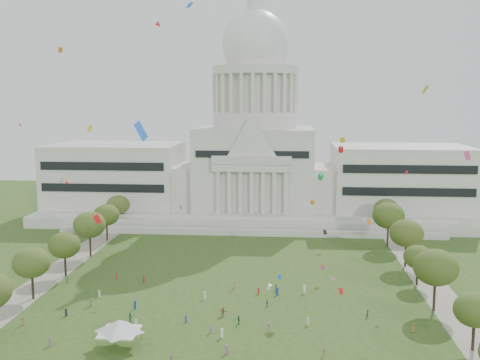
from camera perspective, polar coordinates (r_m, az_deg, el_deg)
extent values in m
plane|color=#304819|center=(111.35, -2.01, -15.70)|extent=(400.00, 400.00, 0.00)
cube|color=#BCB9AF|center=(220.69, 1.52, -3.08)|extent=(160.00, 60.00, 4.00)
cube|color=#BCB9AF|center=(188.72, 0.94, -5.33)|extent=(130.00, 3.00, 2.00)
cube|color=#BCB9AF|center=(196.16, 1.10, -4.36)|extent=(140.00, 3.00, 5.00)
cube|color=beige|center=(227.36, -12.46, 0.38)|extent=(50.00, 34.00, 22.00)
cube|color=beige|center=(221.36, 15.88, 0.05)|extent=(50.00, 34.00, 22.00)
cube|color=beige|center=(219.19, -5.58, -0.54)|extent=(12.00, 26.00, 16.00)
cube|color=beige|center=(216.15, 8.65, -0.72)|extent=(12.00, 26.00, 16.00)
cube|color=beige|center=(217.14, 1.52, 1.01)|extent=(44.00, 38.00, 28.00)
cube|color=beige|center=(196.93, 1.19, 1.21)|extent=(28.00, 3.00, 2.40)
cube|color=black|center=(210.89, -13.85, 0.29)|extent=(46.00, 0.40, 11.00)
cube|color=black|center=(204.40, 16.82, -0.07)|extent=(46.00, 0.40, 11.00)
cylinder|color=beige|center=(215.59, 1.54, 6.13)|extent=(32.00, 32.00, 6.00)
cylinder|color=beige|center=(215.46, 1.55, 8.79)|extent=(28.00, 28.00, 14.00)
cylinder|color=#BCB9AF|center=(215.72, 1.56, 11.05)|extent=(32.40, 32.40, 3.00)
cylinder|color=beige|center=(216.07, 1.57, 12.51)|extent=(22.00, 22.00, 8.00)
ellipsoid|color=silver|center=(216.41, 1.57, 13.56)|extent=(25.00, 25.00, 26.20)
cylinder|color=beige|center=(218.10, 1.58, 17.09)|extent=(6.00, 6.00, 5.00)
cube|color=gray|center=(151.14, -19.23, -9.63)|extent=(8.00, 160.00, 0.04)
cube|color=gray|center=(143.15, 19.33, -10.64)|extent=(8.00, 160.00, 0.04)
cylinder|color=black|center=(113.30, 22.61, -14.56)|extent=(0.56, 0.56, 4.92)
ellipsoid|color=#354D17|center=(111.45, 22.76, -12.08)|extent=(7.58, 7.58, 6.20)
cylinder|color=black|center=(138.17, -20.31, -10.19)|extent=(0.56, 0.56, 5.47)
ellipsoid|color=#3A521B|center=(136.51, -20.43, -7.87)|extent=(8.42, 8.42, 6.89)
cylinder|color=black|center=(129.72, 19.13, -11.16)|extent=(0.56, 0.56, 6.20)
ellipsoid|color=#334B16|center=(127.75, 19.27, -8.37)|extent=(9.55, 9.55, 7.82)
cylinder|color=black|center=(152.32, -17.32, -8.38)|extent=(0.56, 0.56, 5.27)
ellipsoid|color=#344815|center=(150.86, -17.41, -6.34)|extent=(8.12, 8.12, 6.65)
cylinder|color=black|center=(145.76, 17.55, -9.28)|extent=(0.56, 0.56, 4.56)
ellipsoid|color=#364A17|center=(144.42, 17.63, -7.46)|extent=(7.01, 7.01, 5.74)
cylinder|color=black|center=(168.84, -14.96, -6.53)|extent=(0.56, 0.56, 6.03)
ellipsoid|color=#38521D|center=(167.37, -15.04, -4.41)|extent=(9.29, 9.29, 7.60)
cylinder|color=black|center=(160.22, 16.46, -7.40)|extent=(0.56, 0.56, 5.97)
ellipsoid|color=#3B4B18|center=(158.67, 16.55, -5.19)|extent=(9.19, 9.19, 7.52)
cylinder|color=black|center=(186.32, -13.36, -5.19)|extent=(0.56, 0.56, 5.41)
ellipsoid|color=#364B15|center=(185.10, -13.42, -3.47)|extent=(8.33, 8.33, 6.81)
cylinder|color=black|center=(179.08, 14.77, -5.63)|extent=(0.56, 0.56, 6.37)
ellipsoid|color=#324916|center=(177.62, 14.85, -3.51)|extent=(9.82, 9.82, 8.03)
cylinder|color=black|center=(203.67, -12.22, -4.03)|extent=(0.56, 0.56, 5.32)
ellipsoid|color=#3A4D1B|center=(202.57, -12.27, -2.47)|extent=(8.19, 8.19, 6.70)
cylinder|color=black|center=(196.81, 14.58, -4.52)|extent=(0.56, 0.56, 5.47)
ellipsoid|color=#3E4E1E|center=(195.65, 14.64, -2.86)|extent=(8.42, 8.42, 6.89)
cylinder|color=#4C4C4C|center=(107.31, -14.33, -16.08)|extent=(0.12, 0.12, 2.85)
cylinder|color=#4C4C4C|center=(105.50, -10.92, -16.41)|extent=(0.12, 0.12, 2.85)
cylinder|color=#4C4C4C|center=(112.83, -13.24, -14.80)|extent=(0.12, 0.12, 2.85)
cylinder|color=#4C4C4C|center=(111.12, -10.00, -15.07)|extent=(0.12, 0.12, 2.85)
cube|color=silver|center=(108.53, -12.15, -14.84)|extent=(6.90, 6.90, 0.23)
pyramid|color=silver|center=(108.05, -12.17, -14.23)|extent=(9.66, 9.66, 2.28)
imported|color=olive|center=(117.95, 17.18, -14.16)|extent=(1.09, 0.91, 1.92)
imported|color=#4C4C51|center=(123.10, 12.86, -13.09)|extent=(0.94, 0.89, 1.66)
imported|color=#994C8C|center=(113.83, 2.93, -14.68)|extent=(0.75, 1.20, 1.74)
imported|color=#33723F|center=(116.72, -0.14, -14.02)|extent=(1.02, 1.27, 1.91)
imported|color=olive|center=(120.83, -1.73, -13.24)|extent=(1.88, 1.41, 1.89)
imported|color=#994C8C|center=(102.92, -6.99, -17.39)|extent=(0.60, 0.48, 1.48)
imported|color=#33723F|center=(120.21, -11.09, -13.54)|extent=(1.00, 0.82, 1.77)
imported|color=olive|center=(105.18, 8.55, -16.85)|extent=(0.99, 1.02, 1.45)
imported|color=navy|center=(125.91, 2.77, -12.41)|extent=(0.64, 1.00, 1.61)
cube|color=olive|center=(124.27, -21.19, -13.23)|extent=(0.51, 0.53, 1.72)
cube|color=#994C8C|center=(104.57, -1.37, -16.85)|extent=(0.50, 0.41, 1.63)
cube|color=silver|center=(134.78, 6.56, -10.97)|extent=(0.61, 0.57, 1.95)
cube|color=#33723F|center=(130.28, -14.91, -11.92)|extent=(0.44, 0.55, 1.83)
cube|color=#B21E1E|center=(147.12, -12.45, -9.55)|extent=(0.30, 0.43, 1.53)
cube|color=#994C8C|center=(113.03, -18.71, -15.34)|extent=(0.47, 0.47, 1.54)
cube|color=#B21E1E|center=(143.49, -9.75, -9.89)|extent=(0.49, 0.53, 1.71)
cube|color=#33723F|center=(138.84, -15.28, -10.72)|extent=(0.41, 0.49, 1.59)
cube|color=#994C8C|center=(113.08, -2.98, -14.90)|extent=(0.39, 0.47, 1.52)
cube|color=navy|center=(133.08, 3.80, -11.23)|extent=(0.56, 0.50, 1.79)
cube|color=#26262B|center=(135.78, 3.69, -10.87)|extent=(0.27, 0.43, 1.60)
cube|color=silver|center=(117.25, 6.90, -14.08)|extent=(0.44, 0.48, 1.55)
cube|color=silver|center=(130.39, -3.60, -11.62)|extent=(0.39, 0.54, 1.89)
cube|color=silver|center=(117.14, -10.51, -14.15)|extent=(0.51, 0.47, 1.65)
cube|color=silver|center=(110.94, -1.85, -15.29)|extent=(0.53, 0.40, 1.78)
cube|color=navy|center=(126.60, -10.63, -12.36)|extent=(0.44, 0.57, 1.87)
cube|color=olive|center=(136.69, -0.62, -10.64)|extent=(0.37, 0.55, 1.95)
cube|color=#B21E1E|center=(133.54, 1.88, -11.21)|extent=(0.41, 0.46, 1.48)
cube|color=navy|center=(118.17, -5.52, -13.89)|extent=(0.31, 0.43, 1.46)
cube|color=#26262B|center=(126.12, -17.26, -12.73)|extent=(0.52, 0.45, 1.69)
cube|color=silver|center=(135.43, -14.10, -11.14)|extent=(0.51, 0.46, 1.65)
cube|color=#33723F|center=(147.44, -17.13, -9.62)|extent=(0.38, 0.53, 1.82)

